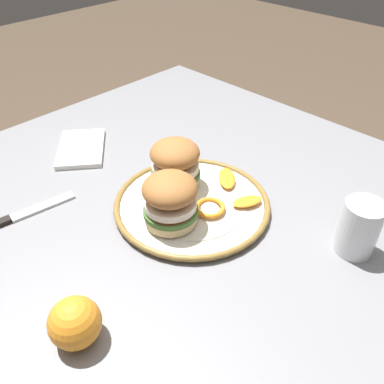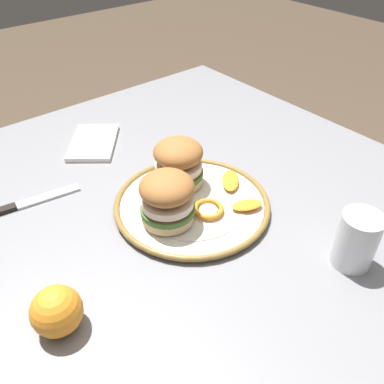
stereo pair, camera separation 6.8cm
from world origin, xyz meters
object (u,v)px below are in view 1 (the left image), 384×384
at_px(dinner_plate, 192,204).
at_px(sandwich_half_left, 170,199).
at_px(dining_table, 186,233).
at_px(whole_orange, 75,323).
at_px(drinking_glass, 358,231).
at_px(sandwich_half_right, 175,163).
at_px(table_knife, 13,218).

distance_m(dinner_plate, sandwich_half_left, 0.09).
bearing_deg(dining_table, whole_orange, 108.61).
height_order(sandwich_half_left, drinking_glass, sandwich_half_left).
bearing_deg(sandwich_half_left, dinner_plate, -80.36).
xyz_separation_m(sandwich_half_right, whole_orange, (-0.16, 0.35, -0.03)).
relative_size(dining_table, table_knife, 5.05).
relative_size(dining_table, sandwich_half_right, 7.78).
xyz_separation_m(dining_table, sandwich_half_left, (-0.03, 0.07, 0.16)).
bearing_deg(sandwich_half_left, table_knife, 40.65).
bearing_deg(dinner_plate, whole_orange, 105.25).
height_order(dining_table, sandwich_half_right, sandwich_half_right).
distance_m(sandwich_half_left, whole_orange, 0.27).
xyz_separation_m(dinner_plate, whole_orange, (-0.09, 0.33, 0.03)).
xyz_separation_m(dining_table, table_knife, (0.20, 0.28, 0.09)).
bearing_deg(sandwich_half_left, drinking_glass, -145.77).
height_order(drinking_glass, table_knife, drinking_glass).
xyz_separation_m(dining_table, drinking_glass, (-0.31, -0.11, 0.14)).
bearing_deg(dining_table, drinking_glass, -159.78).
xyz_separation_m(dining_table, whole_orange, (-0.11, 0.33, 0.13)).
distance_m(dinner_plate, sandwich_half_right, 0.09).
distance_m(sandwich_half_right, table_knife, 0.34).
relative_size(sandwich_half_right, whole_orange, 1.88).
distance_m(dining_table, dinner_plate, 0.10).
relative_size(dinner_plate, sandwich_half_right, 2.20).
bearing_deg(drinking_glass, sandwich_half_right, 15.83).
xyz_separation_m(whole_orange, table_knife, (0.31, -0.05, -0.04)).
relative_size(sandwich_half_left, whole_orange, 1.89).
bearing_deg(whole_orange, table_knife, -9.93).
bearing_deg(whole_orange, sandwich_half_left, -73.30).
relative_size(sandwich_half_right, drinking_glass, 1.38).
bearing_deg(sandwich_half_right, dinner_plate, 164.23).
relative_size(dinner_plate, sandwich_half_left, 2.20).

